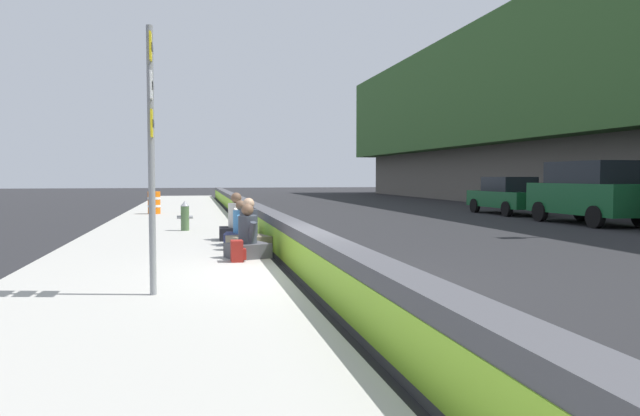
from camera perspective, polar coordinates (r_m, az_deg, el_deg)
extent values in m
plane|color=#232326|center=(9.96, -0.89, -7.01)|extent=(160.00, 160.00, 0.00)
cube|color=#A8A59E|center=(9.79, -16.40, -6.89)|extent=(80.00, 4.40, 0.14)
cube|color=#47474C|center=(9.89, -0.89, -4.58)|extent=(76.00, 0.44, 0.85)
cube|color=#8CC62D|center=(9.86, -2.19, -4.86)|extent=(74.48, 0.01, 0.54)
cylinder|color=gray|center=(8.27, -15.89, 4.31)|extent=(0.09, 0.09, 3.60)
cube|color=yellow|center=(8.44, -15.91, 14.55)|extent=(0.44, 0.02, 0.36)
cube|color=black|center=(8.44, -15.81, 14.55)|extent=(0.30, 0.01, 0.10)
cube|color=white|center=(8.35, -15.86, 11.19)|extent=(0.44, 0.02, 0.36)
cube|color=black|center=(8.35, -15.76, 11.19)|extent=(0.30, 0.01, 0.10)
cube|color=yellow|center=(8.30, -15.81, 7.77)|extent=(0.44, 0.02, 0.36)
cube|color=black|center=(8.30, -15.71, 7.77)|extent=(0.30, 0.01, 0.10)
cylinder|color=#47663D|center=(17.91, -12.84, -0.98)|extent=(0.24, 0.24, 0.72)
cone|color=gray|center=(17.88, -12.86, 0.43)|extent=(0.26, 0.26, 0.16)
cylinder|color=gray|center=(17.90, -12.30, -0.86)|extent=(0.10, 0.12, 0.10)
cylinder|color=gray|center=(17.91, -13.39, -0.87)|extent=(0.10, 0.12, 0.10)
cube|color=#424247|center=(11.77, -6.96, -4.07)|extent=(0.86, 0.93, 0.29)
cylinder|color=#333842|center=(11.73, -6.97, -2.07)|extent=(0.37, 0.37, 0.54)
sphere|color=brown|center=(11.70, -6.98, -0.17)|extent=(0.24, 0.24, 0.24)
cylinder|color=#333842|center=(11.91, -7.36, -2.25)|extent=(0.30, 0.21, 0.48)
cylinder|color=#333842|center=(11.55, -6.56, -2.41)|extent=(0.30, 0.21, 0.48)
cube|color=#706651|center=(13.01, -6.86, -3.35)|extent=(0.91, 0.99, 0.30)
cylinder|color=#333842|center=(12.97, -6.87, -1.42)|extent=(0.39, 0.39, 0.57)
sphere|color=tan|center=(12.94, -6.88, 0.41)|extent=(0.25, 0.25, 0.25)
cylinder|color=#333842|center=(13.17, -7.24, -1.60)|extent=(0.32, 0.22, 0.51)
cylinder|color=#333842|center=(12.78, -6.49, -1.74)|extent=(0.32, 0.22, 0.51)
cube|color=#23284C|center=(13.98, -7.61, -2.96)|extent=(0.74, 0.83, 0.28)
cylinder|color=#427FB7|center=(13.94, -7.62, -1.31)|extent=(0.36, 0.36, 0.53)
sphere|color=brown|center=(13.92, -7.63, 0.26)|extent=(0.23, 0.23, 0.23)
cylinder|color=#427FB7|center=(14.14, -7.56, -1.46)|extent=(0.29, 0.16, 0.46)
cylinder|color=#427FB7|center=(13.75, -7.68, -1.59)|extent=(0.29, 0.16, 0.46)
cube|color=black|center=(15.10, -8.03, -2.44)|extent=(0.76, 0.88, 0.32)
cylinder|color=beige|center=(15.06, -8.04, -0.69)|extent=(0.41, 0.41, 0.60)
sphere|color=brown|center=(15.04, -8.05, 0.97)|extent=(0.27, 0.27, 0.27)
cylinder|color=beige|center=(15.29, -8.07, -0.86)|extent=(0.31, 0.15, 0.53)
cylinder|color=beige|center=(14.84, -8.01, -0.97)|extent=(0.31, 0.15, 0.53)
cube|color=maroon|center=(11.26, -8.00, -4.11)|extent=(0.32, 0.22, 0.40)
cube|color=maroon|center=(11.28, -7.29, -4.40)|extent=(0.22, 0.06, 0.20)
cylinder|color=orange|center=(26.12, -15.65, 0.49)|extent=(0.52, 0.52, 0.95)
cylinder|color=white|center=(26.11, -15.65, 0.91)|extent=(0.54, 0.54, 0.10)
cylinder|color=white|center=(26.13, -15.64, 0.18)|extent=(0.54, 0.54, 0.10)
cube|color=#145128|center=(23.59, 24.35, 0.83)|extent=(4.86, 2.08, 1.10)
cube|color=black|center=(23.50, 24.55, 3.14)|extent=(3.16, 1.83, 0.80)
cylinder|color=black|center=(24.31, 20.37, -0.32)|extent=(0.77, 0.24, 0.76)
cylinder|color=black|center=(25.39, 23.81, -0.26)|extent=(0.77, 0.24, 0.76)
cylinder|color=black|center=(21.85, 24.92, -0.78)|extent=(0.77, 0.24, 0.76)
cube|color=#145128|center=(28.41, 17.56, 0.82)|extent=(4.53, 1.87, 0.72)
cube|color=black|center=(28.31, 17.68, 2.20)|extent=(2.22, 1.65, 0.66)
cylinder|color=black|center=(29.27, 14.66, 0.22)|extent=(0.66, 0.23, 0.66)
cylinder|color=black|center=(30.11, 17.58, 0.25)|extent=(0.66, 0.23, 0.66)
cylinder|color=black|center=(26.75, 17.51, -0.09)|extent=(0.66, 0.23, 0.66)
cylinder|color=black|center=(27.67, 20.60, -0.04)|extent=(0.66, 0.23, 0.66)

